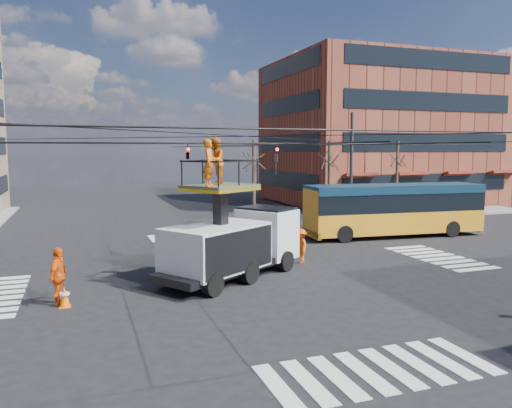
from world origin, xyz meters
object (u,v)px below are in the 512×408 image
object	(u,v)px
city_bus	(394,209)
flagger	(301,246)
worker_ground	(58,276)
traffic_cone	(65,297)
utility_truck	(233,231)

from	to	relation	value
city_bus	flagger	distance (m)	9.77
city_bus	worker_ground	bearing A→B (deg)	-153.10
traffic_cone	flagger	distance (m)	10.91
traffic_cone	flagger	size ratio (longest dim) A/B	0.44
utility_truck	city_bus	bearing A→B (deg)	-6.71
traffic_cone	worker_ground	bearing A→B (deg)	117.16
worker_ground	utility_truck	bearing A→B (deg)	-56.08
utility_truck	city_bus	distance (m)	13.76
worker_ground	flagger	distance (m)	10.98
flagger	utility_truck	bearing A→B (deg)	-65.25
city_bus	worker_ground	xyz separation A→B (m)	(-19.03, -7.80, -0.72)
city_bus	traffic_cone	xyz separation A→B (m)	(-18.85, -8.15, -1.36)
utility_truck	traffic_cone	xyz separation A→B (m)	(-6.59, -1.90, -1.61)
traffic_cone	worker_ground	distance (m)	0.75
traffic_cone	worker_ground	world-z (taller)	worker_ground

